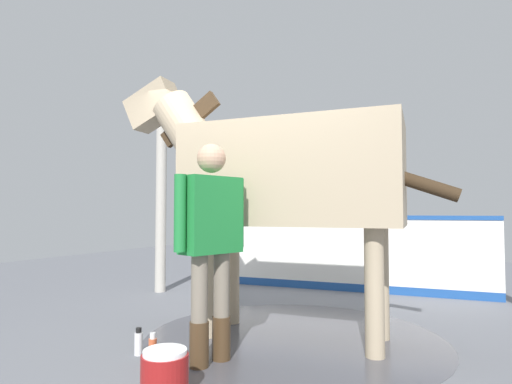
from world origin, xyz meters
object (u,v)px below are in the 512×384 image
object	(u,v)px
handler	(211,234)
bottle_spray	(153,351)
wash_bucket	(165,374)
horse	(282,175)
bottle_shampoo	(139,343)

from	to	relation	value
handler	bottle_spray	world-z (taller)	handler
handler	wash_bucket	bearing A→B (deg)	-65.95
horse	wash_bucket	xyz separation A→B (m)	(-1.57, 0.08, -1.40)
bottle_shampoo	bottle_spray	xyz separation A→B (m)	(-0.13, -0.28, 0.01)
bottle_shampoo	bottle_spray	bearing A→B (deg)	-114.94
bottle_shampoo	bottle_spray	distance (m)	0.30
horse	bottle_spray	world-z (taller)	horse
wash_bucket	bottle_spray	size ratio (longest dim) A/B	1.21
wash_bucket	bottle_spray	world-z (taller)	wash_bucket
horse	bottle_shampoo	world-z (taller)	horse
horse	bottle_shampoo	size ratio (longest dim) A/B	15.07
bottle_shampoo	bottle_spray	world-z (taller)	bottle_spray
wash_bucket	bottle_shampoo	xyz separation A→B (m)	(0.52, 0.74, -0.05)
horse	bottle_spray	xyz separation A→B (m)	(-1.18, 0.54, -1.44)
bottle_spray	handler	bearing A→B (deg)	-53.70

